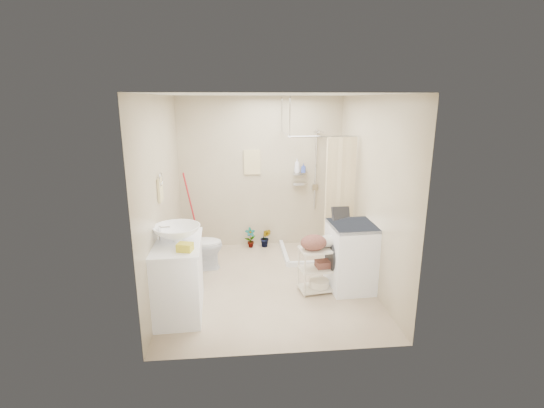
{
  "coord_description": "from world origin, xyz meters",
  "views": [
    {
      "loc": [
        -0.44,
        -5.11,
        2.55
      ],
      "look_at": [
        0.07,
        0.25,
        1.11
      ],
      "focal_mm": 26.0,
      "sensor_mm": 36.0,
      "label": 1
    }
  ],
  "objects_px": {
    "washing_machine": "(353,256)",
    "toilet": "(198,245)",
    "laundry_rack": "(319,266)",
    "vanity": "(178,277)"
  },
  "relations": [
    {
      "from": "laundry_rack",
      "to": "toilet",
      "type": "bearing_deg",
      "value": 144.06
    },
    {
      "from": "vanity",
      "to": "laundry_rack",
      "type": "height_order",
      "value": "vanity"
    },
    {
      "from": "vanity",
      "to": "laundry_rack",
      "type": "relative_size",
      "value": 1.4
    },
    {
      "from": "vanity",
      "to": "washing_machine",
      "type": "height_order",
      "value": "washing_machine"
    },
    {
      "from": "laundry_rack",
      "to": "washing_machine",
      "type": "bearing_deg",
      "value": -1.18
    },
    {
      "from": "toilet",
      "to": "laundry_rack",
      "type": "distance_m",
      "value": 1.92
    },
    {
      "from": "washing_machine",
      "to": "toilet",
      "type": "bearing_deg",
      "value": 156.04
    },
    {
      "from": "toilet",
      "to": "laundry_rack",
      "type": "bearing_deg",
      "value": -122.45
    },
    {
      "from": "vanity",
      "to": "washing_machine",
      "type": "relative_size",
      "value": 1.12
    },
    {
      "from": "toilet",
      "to": "vanity",
      "type": "bearing_deg",
      "value": 169.85
    }
  ]
}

